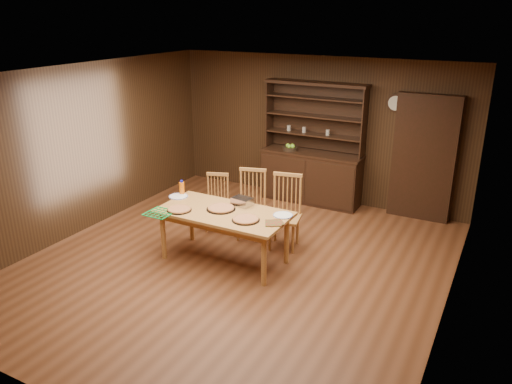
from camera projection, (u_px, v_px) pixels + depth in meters
The scene contains 20 objects.
floor at pixel (236, 264), 6.98m from camera, with size 6.00×6.00×0.00m, color brown.
room_shell at pixel (234, 155), 6.43m from camera, with size 6.00×6.00×6.00m.
china_hutch at pixel (311, 170), 9.06m from camera, with size 1.84×0.52×2.17m.
doorway at pixel (424, 158), 8.18m from camera, with size 1.00×0.18×2.10m, color black.
wall_clock at pixel (396, 103), 8.18m from camera, with size 0.30×0.05×0.30m.
dining_table at pixel (224, 217), 6.84m from camera, with size 1.81×0.91×0.75m.
chair_left at pixel (217, 200), 7.96m from camera, with size 0.47×0.46×0.91m.
chair_center at pixel (252, 201), 7.67m from camera, with size 0.54×0.53×1.07m.
chair_right at pixel (286, 208), 7.34m from camera, with size 0.53×0.52×1.11m.
pizza_left at pixel (179, 209), 6.84m from camera, with size 0.34×0.34×0.04m.
pizza_right at pixel (246, 219), 6.52m from camera, with size 0.37×0.37×0.04m.
pizza_center at pixel (221, 208), 6.88m from camera, with size 0.40×0.40×0.04m.
cooling_rack at pixel (160, 213), 6.75m from camera, with size 0.34×0.34×0.02m, color green, non-canonical shape.
plate_left at pixel (178, 196), 7.34m from camera, with size 0.28×0.28×0.02m.
plate_right at pixel (283, 215), 6.67m from camera, with size 0.27×0.27×0.02m.
foil_dish at pixel (242, 201), 7.01m from camera, with size 0.28×0.20×0.11m, color white.
juice_bottle at pixel (182, 188), 7.41m from camera, with size 0.08×0.08×0.22m.
pot_holder_a at pixel (273, 223), 6.42m from camera, with size 0.20×0.20×0.02m, color maroon.
pot_holder_b at pixel (275, 223), 6.43m from camera, with size 0.20×0.20×0.02m, color maroon.
fruit_bowl at pixel (290, 148), 9.04m from camera, with size 0.28×0.28×0.12m.
Camera 1 is at (3.16, -5.35, 3.35)m, focal length 35.00 mm.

